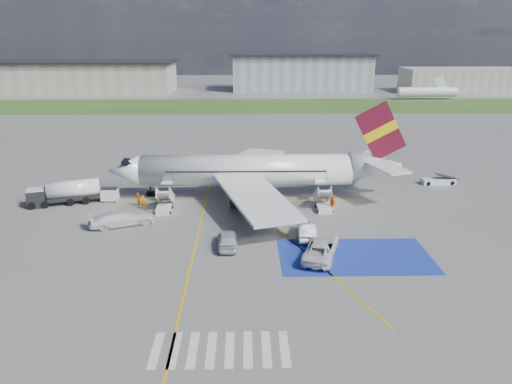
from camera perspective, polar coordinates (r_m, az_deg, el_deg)
ground at (r=49.98m, az=-1.07°, el=-5.50°), size 400.00×400.00×0.00m
grass_strip at (r=142.28m, az=-1.25°, el=9.82°), size 400.00×30.00×0.01m
taxiway_line_main at (r=61.18m, az=-1.13°, el=-1.05°), size 120.00×0.20×0.01m
taxiway_line_cross at (r=41.28m, az=-8.10°, el=-11.01°), size 0.20×60.00×0.01m
taxiway_line_diag at (r=61.18m, az=-1.13°, el=-1.05°), size 20.71×56.45×0.01m
staging_box at (r=47.42m, az=11.22°, el=-7.20°), size 14.00×8.00×0.01m
crosswalk at (r=34.24m, az=-4.09°, el=-17.52°), size 9.00×4.00×0.01m
terminal_west at (r=184.86m, az=-19.01°, el=12.29°), size 60.00×22.00×10.00m
terminal_centre at (r=182.53m, az=5.18°, el=13.41°), size 48.00×18.00×12.00m
terminal_east at (r=190.08m, az=22.49°, el=11.74°), size 40.00×16.00×8.00m
airliner at (r=62.12m, az=0.24°, el=2.52°), size 36.81×32.95×11.92m
airstairs_fwd at (r=58.63m, az=-10.45°, el=-1.57°), size 1.90×5.20×3.60m
airstairs_aft at (r=58.58m, az=7.72°, el=-1.45°), size 1.90×5.20×3.60m
fuel_tanker at (r=64.21m, az=-21.02°, el=-0.25°), size 8.49×4.55×2.81m
gpu_cart at (r=63.53m, az=-16.36°, el=-0.36°), size 2.02×1.32×1.68m
belt_loader at (r=72.48m, az=20.13°, el=1.16°), size 4.93×2.10×1.45m
car_silver_a at (r=48.19m, az=-3.31°, el=-5.42°), size 2.19×4.80×1.59m
car_silver_b at (r=50.52m, az=5.76°, el=-4.36°), size 1.87×4.87×1.58m
van_white_a at (r=46.66m, az=7.49°, el=-5.98°), size 4.19×6.24×2.14m
van_white_b at (r=55.17m, az=-15.01°, el=-2.68°), size 5.73×3.93×2.08m
crew_fwd at (r=59.67m, az=-12.74°, el=-1.15°), size 0.67×0.49×1.68m
crew_nose at (r=60.83m, az=-13.30°, el=-0.85°), size 1.01×0.99×1.63m
crew_aft at (r=58.12m, az=8.71°, el=-1.29°), size 0.86×1.22×1.92m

